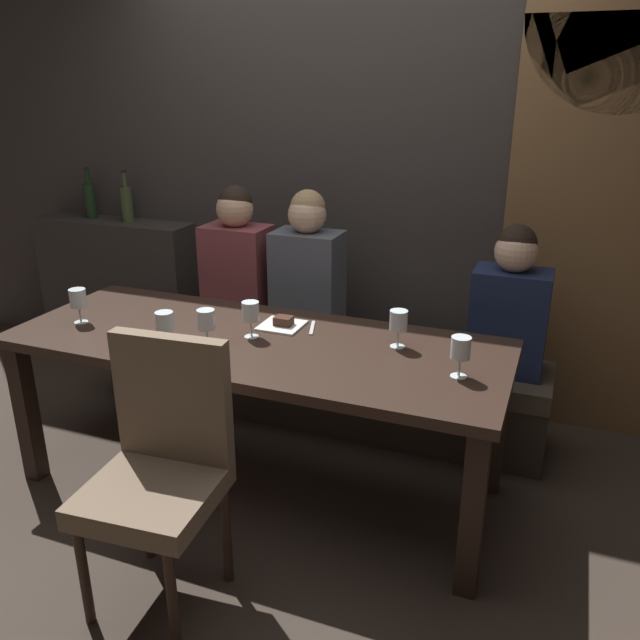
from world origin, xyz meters
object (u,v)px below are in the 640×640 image
(fork_on_table, at_px, (312,328))
(wine_glass_end_left, at_px, (206,320))
(banquette_bench, at_px, (315,379))
(diner_redhead, at_px, (237,265))
(wine_bottle_pale_label, at_px, (127,203))
(wine_glass_near_left, at_px, (461,349))
(wine_glass_end_right, at_px, (251,312))
(diner_far_end, at_px, (510,304))
(wine_bottle_dark_red, at_px, (90,199))
(diner_bearded, at_px, (308,272))
(dessert_plate, at_px, (282,324))
(wine_glass_far_left, at_px, (399,321))
(dining_table, at_px, (256,357))
(wine_glass_center_back, at_px, (165,323))
(wine_glass_far_right, at_px, (78,300))
(chair_near_side, at_px, (161,458))

(fork_on_table, bearing_deg, wine_glass_end_left, -151.04)
(banquette_bench, height_order, diner_redhead, diner_redhead)
(wine_bottle_pale_label, relative_size, fork_on_table, 1.92)
(diner_redhead, xyz_separation_m, wine_glass_near_left, (1.36, -0.77, 0.01))
(wine_glass_end_right, xyz_separation_m, fork_on_table, (0.21, 0.20, -0.11))
(diner_far_end, height_order, wine_bottle_dark_red, wine_bottle_dark_red)
(diner_bearded, bearing_deg, wine_glass_end_left, -97.13)
(fork_on_table, bearing_deg, diner_far_end, 14.58)
(wine_glass_end_left, relative_size, dessert_plate, 0.86)
(diner_far_end, distance_m, wine_glass_end_right, 1.25)
(wine_glass_far_left, bearing_deg, fork_on_table, 170.56)
(dining_table, distance_m, wine_glass_center_back, 0.43)
(wine_bottle_dark_red, distance_m, wine_glass_center_back, 1.93)
(wine_glass_far_right, bearing_deg, diner_far_end, 24.23)
(banquette_bench, bearing_deg, diner_far_end, 1.29)
(banquette_bench, height_order, wine_glass_near_left, wine_glass_near_left)
(wine_bottle_pale_label, bearing_deg, wine_glass_end_left, -42.98)
(dining_table, relative_size, wine_glass_center_back, 13.41)
(wine_bottle_pale_label, height_order, wine_glass_far_left, wine_bottle_pale_label)
(chair_near_side, xyz_separation_m, wine_glass_end_left, (-0.14, 0.58, 0.30))
(diner_far_end, xyz_separation_m, wine_glass_end_right, (-1.03, -0.71, 0.06))
(fork_on_table, bearing_deg, dessert_plate, 174.82)
(wine_glass_end_left, bearing_deg, wine_glass_near_left, 4.58)
(dining_table, distance_m, wine_glass_end_left, 0.29)
(diner_far_end, bearing_deg, wine_glass_near_left, -97.78)
(banquette_bench, relative_size, diner_far_end, 3.41)
(diner_bearded, xyz_separation_m, wine_glass_center_back, (-0.25, -0.95, 0.01))
(wine_glass_far_left, relative_size, dessert_plate, 0.86)
(wine_glass_near_left, xyz_separation_m, fork_on_table, (-0.71, 0.27, -0.11))
(dining_table, bearing_deg, fork_on_table, 48.47)
(diner_redhead, distance_m, fork_on_table, 0.83)
(wine_bottle_pale_label, bearing_deg, fork_on_table, -27.20)
(dining_table, height_order, wine_glass_far_left, wine_glass_far_left)
(diner_far_end, relative_size, wine_glass_near_left, 4.47)
(wine_glass_near_left, distance_m, wine_glass_far_left, 0.36)
(dining_table, distance_m, wine_bottle_dark_red, 2.06)
(diner_redhead, distance_m, wine_glass_near_left, 1.57)
(wine_glass_end_left, xyz_separation_m, fork_on_table, (0.34, 0.36, -0.11))
(diner_redhead, relative_size, diner_far_end, 1.14)
(chair_near_side, relative_size, wine_bottle_dark_red, 3.01)
(dining_table, height_order, diner_bearded, diner_bearded)
(dining_table, xyz_separation_m, banquette_bench, (0.00, 0.70, -0.42))
(wine_glass_center_back, bearing_deg, wine_glass_far_right, 167.84)
(dining_table, bearing_deg, diner_redhead, 123.09)
(chair_near_side, bearing_deg, wine_bottle_dark_red, 133.91)
(wine_glass_center_back, bearing_deg, diner_far_end, 36.19)
(dessert_plate, height_order, fork_on_table, dessert_plate)
(wine_glass_end_left, distance_m, fork_on_table, 0.50)
(diner_bearded, relative_size, fork_on_table, 4.89)
(wine_glass_far_left, xyz_separation_m, dessert_plate, (-0.56, 0.04, -0.10))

